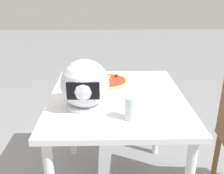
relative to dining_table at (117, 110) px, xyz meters
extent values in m
cube|color=white|center=(0.00, 0.00, 0.08)|extent=(0.82, 0.97, 0.03)
cylinder|color=white|center=(-0.35, -0.43, -0.28)|extent=(0.05, 0.05, 0.70)
cylinder|color=white|center=(0.35, -0.43, -0.28)|extent=(0.05, 0.05, 0.70)
cylinder|color=white|center=(0.06, -0.20, 0.10)|extent=(0.33, 0.33, 0.01)
cylinder|color=tan|center=(0.06, -0.20, 0.12)|extent=(0.28, 0.28, 0.02)
cylinder|color=red|center=(0.06, -0.20, 0.13)|extent=(0.25, 0.25, 0.00)
sphere|color=#234C1E|center=(0.09, -0.15, 0.14)|extent=(0.03, 0.03, 0.03)
sphere|color=#234C1E|center=(0.09, -0.19, 0.14)|extent=(0.03, 0.03, 0.03)
sphere|color=#234C1E|center=(0.09, -0.14, 0.14)|extent=(0.03, 0.03, 0.03)
sphere|color=#234C1E|center=(-0.01, -0.26, 0.14)|extent=(0.03, 0.03, 0.03)
cylinder|color=#E0D172|center=(0.05, -0.23, 0.14)|extent=(0.02, 0.02, 0.02)
cylinder|color=#E0D172|center=(0.10, -0.22, 0.14)|extent=(0.02, 0.02, 0.02)
cylinder|color=#E0D172|center=(0.10, -0.10, 0.14)|extent=(0.02, 0.02, 0.02)
sphere|color=silver|center=(0.18, 0.14, 0.23)|extent=(0.27, 0.27, 0.27)
cylinder|color=silver|center=(0.18, 0.14, 0.11)|extent=(0.22, 0.22, 0.02)
cube|color=black|center=(0.18, 0.26, 0.24)|extent=(0.17, 0.02, 0.09)
cylinder|color=silver|center=(-0.06, 0.30, 0.16)|extent=(0.07, 0.07, 0.12)
cylinder|color=brown|center=(-0.70, -0.04, -0.42)|extent=(0.04, 0.04, 0.43)
camera|label=1|loc=(0.06, 1.48, 0.74)|focal=41.99mm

